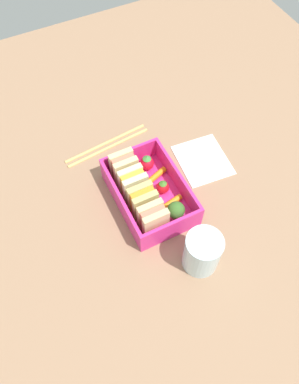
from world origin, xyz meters
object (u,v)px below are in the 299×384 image
object	(u,v)px
sandwich_left	(153,219)
sandwich_center_left	(143,201)
carrot_stick_left	(171,203)
folded_napkin	(203,160)
drinking_glass	(202,252)
broccoli_floret	(176,210)
strawberry_far_left	(163,187)
carrot_stick_far_left	(156,176)
sandwich_center_right	(124,167)
strawberry_left	(147,163)
chopstick_pair	(107,145)
sandwich_center	(133,184)

from	to	relation	value
sandwich_left	sandwich_center_left	world-z (taller)	same
carrot_stick_left	folded_napkin	distance (cm)	13.12
sandwich_center_left	drinking_glass	bearing A→B (deg)	-160.55
broccoli_floret	strawberry_far_left	xyz separation A→B (cm)	(5.99, -0.60, -1.36)
broccoli_floret	carrot_stick_far_left	distance (cm)	9.61
sandwich_center_left	sandwich_center_right	distance (cm)	8.09
sandwich_center_left	strawberry_left	distance (cm)	9.68
chopstick_pair	folded_napkin	world-z (taller)	chopstick_pair
sandwich_center_right	carrot_stick_far_left	xyz separation A→B (cm)	(-2.85, -5.28, -2.56)
chopstick_pair	carrot_stick_far_left	bearing A→B (deg)	-157.64
sandwich_center_right	folded_napkin	bearing A→B (deg)	-99.03
sandwich_center_left	broccoli_floret	size ratio (longest dim) A/B	1.43
sandwich_center	sandwich_left	bearing A→B (deg)	180.00
carrot_stick_far_left	strawberry_left	world-z (taller)	strawberry_left
carrot_stick_left	chopstick_pair	distance (cm)	19.71
strawberry_left	sandwich_left	bearing A→B (deg)	158.43
sandwich_center_left	folded_napkin	bearing A→B (deg)	-71.15
sandwich_center_right	drinking_glass	bearing A→B (deg)	-167.73
sandwich_center	strawberry_far_left	xyz separation A→B (cm)	(-2.15, -5.11, -1.79)
strawberry_far_left	chopstick_pair	world-z (taller)	strawberry_far_left
sandwich_left	folded_napkin	distance (cm)	19.24
sandwich_left	broccoli_floret	size ratio (longest dim) A/B	1.43
sandwich_left	sandwich_center	size ratio (longest dim) A/B	1.00
carrot_stick_left	carrot_stick_far_left	distance (cm)	6.58
strawberry_far_left	sandwich_center_left	bearing A→B (deg)	110.33
sandwich_left	strawberry_left	world-z (taller)	sandwich_left
sandwich_center_left	broccoli_floret	bearing A→B (deg)	-132.28
sandwich_left	broccoli_floret	distance (cm)	4.53
sandwich_left	strawberry_far_left	bearing A→B (deg)	-40.69
chopstick_pair	folded_napkin	xyz separation A→B (cm)	(-12.18, -16.02, -0.15)
sandwich_center_left	sandwich_center_right	size ratio (longest dim) A/B	1.00
sandwich_left	sandwich_center	world-z (taller)	same
strawberry_far_left	carrot_stick_far_left	xyz separation A→B (cm)	(3.35, -0.18, -0.76)
strawberry_left	chopstick_pair	world-z (taller)	strawberry_left
sandwich_left	carrot_stick_far_left	distance (cm)	10.99
sandwich_center_left	chopstick_pair	distance (cm)	18.14
sandwich_center_right	broccoli_floret	xyz separation A→B (cm)	(-12.19, -4.51, -0.43)
folded_napkin	sandwich_center	bearing A→B (deg)	95.21
strawberry_left	chopstick_pair	bearing A→B (deg)	26.33
sandwich_center	drinking_glass	xyz separation A→B (cm)	(-17.03, -4.58, -0.28)
strawberry_far_left	carrot_stick_left	bearing A→B (deg)	179.89
strawberry_far_left	strawberry_left	distance (cm)	6.34
carrot_stick_left	strawberry_far_left	bearing A→B (deg)	-0.11
chopstick_pair	strawberry_left	bearing A→B (deg)	-153.67
carrot_stick_far_left	sandwich_center_left	bearing A→B (deg)	134.77
sandwich_center_left	drinking_glass	world-z (taller)	drinking_glass
strawberry_left	carrot_stick_left	bearing A→B (deg)	-178.50
strawberry_far_left	folded_napkin	world-z (taller)	strawberry_far_left
sandwich_center_left	carrot_stick_far_left	distance (cm)	7.87
carrot_stick_far_left	folded_napkin	distance (cm)	11.01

